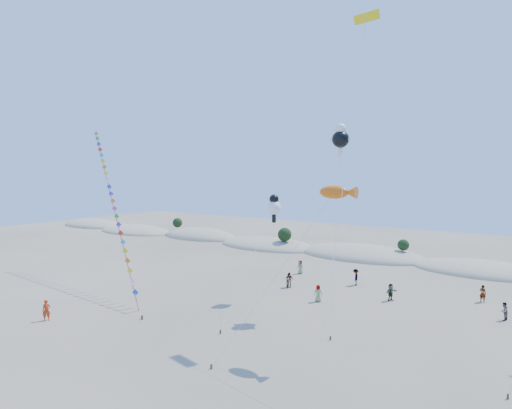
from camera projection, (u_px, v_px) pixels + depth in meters
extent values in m
plane|color=#7A6A54|center=(101.00, 381.00, 25.61)|extent=(160.00, 160.00, 0.00)
ellipsoid|color=tan|center=(93.00, 226.00, 98.69)|extent=(17.00, 9.35, 3.20)
ellipsoid|color=#203112|center=(93.00, 222.00, 98.62)|extent=(13.60, 6.12, 0.68)
ellipsoid|color=tan|center=(136.00, 232.00, 88.74)|extent=(18.00, 9.90, 2.80)
ellipsoid|color=#203112|center=(136.00, 228.00, 88.68)|extent=(14.40, 6.48, 0.72)
ellipsoid|color=tan|center=(200.00, 237.00, 81.46)|extent=(16.00, 8.80, 3.60)
ellipsoid|color=#203112|center=(200.00, 232.00, 81.38)|extent=(12.80, 5.76, 0.64)
ellipsoid|color=tan|center=(267.00, 246.00, 71.51)|extent=(17.60, 9.68, 3.00)
ellipsoid|color=#203112|center=(267.00, 242.00, 71.45)|extent=(14.08, 6.34, 0.70)
ellipsoid|color=tan|center=(361.00, 256.00, 63.31)|extent=(19.00, 10.45, 3.40)
ellipsoid|color=#203112|center=(361.00, 250.00, 63.24)|extent=(15.20, 6.84, 0.76)
ellipsoid|color=tan|center=(482.00, 272.00, 53.37)|extent=(16.40, 9.02, 2.80)
ellipsoid|color=#203112|center=(482.00, 266.00, 53.31)|extent=(13.12, 5.90, 0.66)
sphere|color=black|center=(177.00, 223.00, 84.74)|extent=(1.90, 1.90, 1.90)
sphere|color=black|center=(285.00, 235.00, 68.13)|extent=(2.20, 2.20, 2.20)
sphere|color=black|center=(403.00, 245.00, 59.93)|extent=(1.60, 1.60, 1.60)
cube|color=#3F2D1E|center=(142.00, 317.00, 36.26)|extent=(0.12, 0.12, 0.35)
cylinder|color=silver|center=(114.00, 206.00, 46.70)|extent=(22.07, 12.18, 17.61)
cube|color=blue|center=(135.00, 292.00, 38.31)|extent=(1.20, 0.47, 1.26)
cube|color=#F9697F|center=(137.00, 305.00, 38.34)|extent=(0.19, 0.45, 1.55)
cube|color=white|center=(133.00, 281.00, 39.21)|extent=(1.20, 0.47, 1.26)
cube|color=#F9697F|center=(135.00, 293.00, 39.24)|extent=(0.19, 0.45, 1.55)
cube|color=yellow|center=(130.00, 271.00, 40.10)|extent=(1.20, 0.47, 1.26)
cube|color=#F9697F|center=(132.00, 283.00, 40.13)|extent=(0.19, 0.45, 1.55)
cube|color=orange|center=(128.00, 261.00, 41.00)|extent=(1.20, 0.47, 1.26)
cube|color=#F9697F|center=(130.00, 272.00, 41.03)|extent=(0.19, 0.45, 1.55)
cube|color=#C4E11A|center=(125.00, 251.00, 41.89)|extent=(1.20, 0.47, 1.26)
cube|color=#F9697F|center=(127.00, 262.00, 41.92)|extent=(0.19, 0.45, 1.55)
cube|color=#1AABC5|center=(123.00, 242.00, 42.79)|extent=(1.20, 0.47, 1.26)
cube|color=#F9697F|center=(125.00, 253.00, 42.82)|extent=(0.19, 0.45, 1.55)
cube|color=red|center=(121.00, 233.00, 43.69)|extent=(1.20, 0.47, 1.26)
cube|color=#F9697F|center=(123.00, 244.00, 43.71)|extent=(0.19, 0.45, 1.55)
cube|color=#5829A4|center=(119.00, 225.00, 44.58)|extent=(1.20, 0.47, 1.26)
cube|color=#F9697F|center=(120.00, 235.00, 44.61)|extent=(0.19, 0.45, 1.55)
cube|color=green|center=(117.00, 216.00, 45.48)|extent=(1.20, 0.47, 1.26)
cube|color=#F9697F|center=(118.00, 227.00, 45.51)|extent=(0.19, 0.45, 1.55)
cube|color=#E44885|center=(115.00, 209.00, 46.37)|extent=(1.20, 0.47, 1.26)
cube|color=#F9697F|center=(116.00, 219.00, 46.40)|extent=(0.19, 0.45, 1.55)
cube|color=orange|center=(113.00, 201.00, 47.27)|extent=(1.20, 0.47, 1.26)
cube|color=#F9697F|center=(115.00, 211.00, 47.30)|extent=(0.19, 0.45, 1.55)
cube|color=purple|center=(111.00, 194.00, 48.16)|extent=(1.20, 0.47, 1.26)
cube|color=#F9697F|center=(113.00, 203.00, 48.19)|extent=(0.19, 0.45, 1.55)
cube|color=blue|center=(109.00, 187.00, 49.06)|extent=(1.20, 0.47, 1.26)
cube|color=#F9697F|center=(111.00, 196.00, 49.09)|extent=(0.19, 0.45, 1.55)
cube|color=white|center=(108.00, 180.00, 49.95)|extent=(1.20, 0.47, 1.26)
cube|color=#F9697F|center=(109.00, 189.00, 49.98)|extent=(0.19, 0.45, 1.55)
cube|color=yellow|center=(106.00, 173.00, 50.85)|extent=(1.20, 0.47, 1.26)
cube|color=#F9697F|center=(108.00, 183.00, 50.88)|extent=(0.19, 0.45, 1.55)
cube|color=orange|center=(104.00, 167.00, 51.75)|extent=(1.20, 0.47, 1.26)
cube|color=#F9697F|center=(106.00, 176.00, 51.77)|extent=(0.19, 0.45, 1.55)
cube|color=#C4E11A|center=(103.00, 161.00, 52.64)|extent=(1.20, 0.47, 1.26)
cube|color=#F9697F|center=(104.00, 170.00, 52.67)|extent=(0.19, 0.45, 1.55)
cube|color=#1AABC5|center=(102.00, 155.00, 53.54)|extent=(1.20, 0.47, 1.26)
cube|color=#F9697F|center=(103.00, 164.00, 53.57)|extent=(0.19, 0.45, 1.55)
cube|color=red|center=(100.00, 150.00, 54.43)|extent=(1.20, 0.47, 1.26)
cube|color=#F9697F|center=(102.00, 158.00, 54.46)|extent=(0.19, 0.45, 1.55)
cube|color=#5829A4|center=(99.00, 144.00, 55.33)|extent=(1.20, 0.47, 1.26)
cube|color=#F9697F|center=(100.00, 153.00, 55.36)|extent=(0.19, 0.45, 1.55)
cube|color=green|center=(97.00, 139.00, 56.22)|extent=(1.20, 0.47, 1.26)
cube|color=#F9697F|center=(99.00, 147.00, 56.25)|extent=(0.19, 0.45, 1.55)
cube|color=#E44885|center=(96.00, 134.00, 57.12)|extent=(1.20, 0.47, 1.26)
cube|color=#F9697F|center=(98.00, 142.00, 57.15)|extent=(0.19, 0.45, 1.55)
cube|color=#3F2D1E|center=(211.00, 367.00, 27.20)|extent=(0.10, 0.10, 0.30)
cylinder|color=silver|center=(275.00, 277.00, 28.18)|extent=(5.30, 6.88, 11.16)
ellipsoid|color=#DB590B|center=(334.00, 192.00, 29.15)|extent=(2.10, 0.92, 0.92)
cone|color=#DB590B|center=(350.00, 193.00, 28.51)|extent=(0.84, 0.84, 0.84)
cube|color=#3F2D1E|center=(220.00, 332.00, 33.07)|extent=(0.10, 0.10, 0.30)
cylinder|color=silver|center=(250.00, 263.00, 37.45)|extent=(1.47, 10.43, 9.04)
sphere|color=white|center=(274.00, 207.00, 41.83)|extent=(1.38, 1.38, 1.38)
sphere|color=black|center=(274.00, 199.00, 41.77)|extent=(0.92, 0.92, 0.92)
cube|color=black|center=(274.00, 219.00, 41.91)|extent=(0.35, 0.18, 0.80)
cube|color=#3F2D1E|center=(330.00, 338.00, 31.85)|extent=(0.10, 0.10, 0.30)
cylinder|color=silver|center=(336.00, 231.00, 34.96)|extent=(2.46, 7.31, 15.43)
sphere|color=black|center=(341.00, 139.00, 38.05)|extent=(1.53, 1.53, 1.53)
sphere|color=white|center=(341.00, 129.00, 37.98)|extent=(0.99, 0.99, 0.99)
cube|color=white|center=(340.00, 152.00, 38.14)|extent=(0.35, 0.18, 0.80)
cube|color=white|center=(333.00, 140.00, 38.44)|extent=(0.60, 0.15, 0.25)
cube|color=white|center=(348.00, 139.00, 37.67)|extent=(0.60, 0.15, 0.25)
cylinder|color=silver|center=(345.00, 174.00, 27.40)|extent=(3.14, 15.96, 24.78)
cube|color=yellow|center=(367.00, 17.00, 33.93)|extent=(2.22, 0.90, 0.78)
cube|color=black|center=(367.00, 17.00, 33.94)|extent=(2.14, 0.55, 0.19)
cube|color=#3F2D1E|center=(508.00, 397.00, 23.59)|extent=(0.10, 0.10, 0.30)
imported|color=red|center=(46.00, 310.00, 35.95)|extent=(0.69, 0.77, 1.77)
imported|color=slate|center=(289.00, 281.00, 46.10)|extent=(0.68, 0.83, 1.59)
imported|color=slate|center=(318.00, 293.00, 41.15)|extent=(0.96, 0.87, 1.65)
imported|color=slate|center=(289.00, 280.00, 46.35)|extent=(1.02, 0.60, 1.62)
imported|color=slate|center=(356.00, 277.00, 47.09)|extent=(1.02, 1.33, 1.82)
imported|color=slate|center=(391.00, 292.00, 41.51)|extent=(1.05, 1.62, 1.67)
imported|color=slate|center=(483.00, 294.00, 41.04)|extent=(0.70, 0.57, 1.68)
imported|color=slate|center=(504.00, 311.00, 36.05)|extent=(0.79, 0.89, 1.54)
imported|color=slate|center=(300.00, 267.00, 52.42)|extent=(0.87, 0.62, 1.67)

